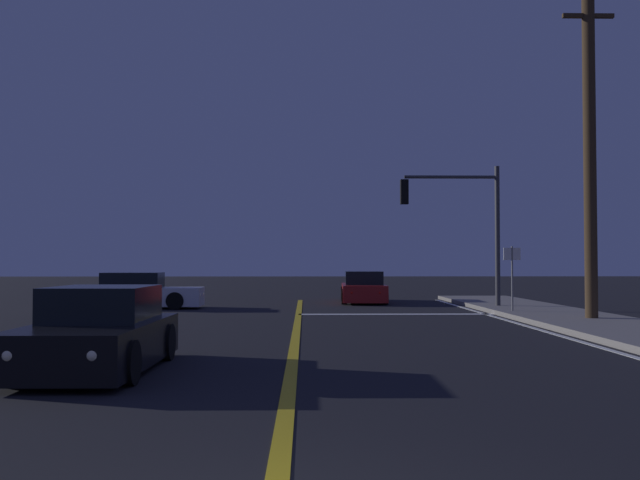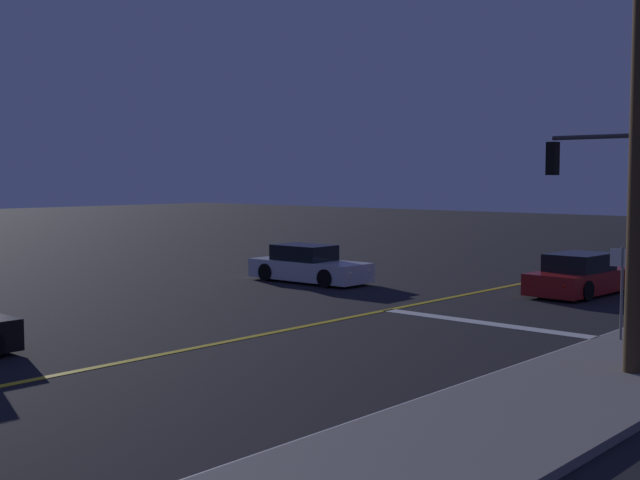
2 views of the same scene
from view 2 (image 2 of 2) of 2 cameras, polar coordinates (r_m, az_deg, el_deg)
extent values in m
cube|color=gray|center=(12.30, 10.04, -13.33)|extent=(3.20, 36.87, 0.15)
cube|color=gold|center=(17.77, -12.84, -8.08)|extent=(0.20, 34.82, 0.01)
cube|color=white|center=(13.35, 3.12, -12.16)|extent=(0.16, 34.82, 0.01)
cube|color=white|center=(22.04, 11.38, -5.64)|extent=(6.45, 0.50, 0.01)
cube|color=silver|center=(29.97, -0.71, -2.07)|extent=(4.63, 1.80, 0.68)
cube|color=black|center=(30.09, -1.10, -0.90)|extent=(2.14, 1.51, 0.60)
cylinder|color=black|center=(29.68, 2.37, -2.37)|extent=(0.64, 0.23, 0.64)
cylinder|color=black|center=(28.47, 0.39, -2.66)|extent=(0.64, 0.23, 0.64)
cylinder|color=black|center=(31.52, -1.70, -1.98)|extent=(0.64, 0.23, 0.64)
cylinder|color=black|center=(30.37, -3.72, -2.22)|extent=(0.64, 0.23, 0.64)
sphere|color=#FFF4CC|center=(28.96, 3.31, -2.15)|extent=(0.18, 0.18, 0.18)
sphere|color=#FFF4CC|center=(28.13, 2.00, -2.33)|extent=(0.18, 0.18, 0.18)
sphere|color=red|center=(31.86, -3.11, -1.55)|extent=(0.14, 0.14, 0.14)
sphere|color=red|center=(31.11, -4.46, -1.70)|extent=(0.14, 0.14, 0.14)
cube|color=maroon|center=(28.30, 17.64, -2.66)|extent=(1.99, 4.76, 0.68)
cube|color=black|center=(27.99, 17.41, -1.50)|extent=(1.64, 2.22, 0.60)
cylinder|color=black|center=(29.98, 17.44, -2.50)|extent=(0.25, 0.65, 0.64)
cylinder|color=black|center=(29.27, 20.38, -2.74)|extent=(0.25, 0.65, 0.64)
cylinder|color=black|center=(27.43, 14.70, -3.07)|extent=(0.25, 0.65, 0.64)
cylinder|color=black|center=(26.65, 17.84, -3.35)|extent=(0.25, 0.65, 0.64)
sphere|color=#FFF4CC|center=(30.57, 18.62, -2.02)|extent=(0.18, 0.18, 0.18)
sphere|color=#FFF4CC|center=(30.11, 20.54, -2.17)|extent=(0.18, 0.18, 0.18)
sphere|color=red|center=(26.55, 14.34, -2.87)|extent=(0.14, 0.14, 0.14)
sphere|color=red|center=(26.01, 16.47, -3.06)|extent=(0.14, 0.14, 0.14)
sphere|color=red|center=(19.14, -20.28, -5.78)|extent=(0.14, 0.14, 0.14)
cylinder|color=#38383D|center=(22.76, 19.62, 6.75)|extent=(3.41, 0.12, 0.12)
cube|color=black|center=(23.45, 15.71, 5.41)|extent=(0.28, 0.28, 0.90)
sphere|color=red|center=(23.45, 15.72, 6.07)|extent=(0.22, 0.22, 0.22)
sphere|color=#4C2D05|center=(23.45, 15.71, 5.41)|extent=(0.22, 0.22, 0.22)
sphere|color=#0A3814|center=(23.44, 15.70, 4.75)|extent=(0.22, 0.22, 0.22)
cylinder|color=#42301E|center=(16.45, 21.16, 8.62)|extent=(0.36, 0.36, 10.21)
cylinder|color=slate|center=(19.80, 20.04, -3.67)|extent=(0.06, 0.06, 2.25)
cube|color=white|center=(19.70, 20.10, -1.16)|extent=(0.56, 0.06, 0.40)
camera|label=1|loc=(14.83, -65.48, -6.21)|focal=39.48mm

